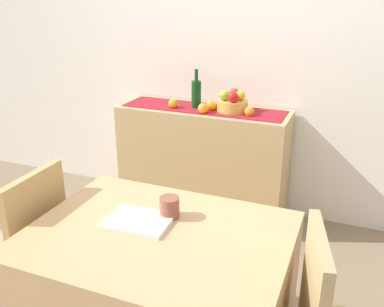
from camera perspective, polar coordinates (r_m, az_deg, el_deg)
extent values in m
cube|color=#7A6751|center=(2.72, -2.15, -17.53)|extent=(6.40, 6.40, 0.02)
cube|color=silver|center=(3.25, 6.30, 15.07)|extent=(6.40, 0.06, 2.70)
cube|color=tan|center=(3.29, 1.46, -1.24)|extent=(1.29, 0.42, 0.87)
cube|color=maroon|center=(3.15, 1.54, 6.14)|extent=(1.21, 0.32, 0.01)
cylinder|color=gold|center=(3.07, 5.50, 6.47)|extent=(0.22, 0.22, 0.08)
sphere|color=#A73726|center=(3.11, 5.75, 8.13)|extent=(0.08, 0.08, 0.08)
sphere|color=red|center=(2.99, 5.58, 7.64)|extent=(0.08, 0.08, 0.08)
sphere|color=#8DB42D|center=(3.05, 4.41, 7.90)|extent=(0.08, 0.08, 0.08)
sphere|color=gold|center=(3.06, 6.56, 7.83)|extent=(0.07, 0.07, 0.07)
cylinder|color=#0F3F17|center=(3.14, 0.58, 7.99)|extent=(0.07, 0.07, 0.21)
cylinder|color=#0F3F17|center=(3.11, 0.59, 10.60)|extent=(0.03, 0.03, 0.09)
sphere|color=orange|center=(3.15, -2.60, 6.76)|extent=(0.07, 0.07, 0.07)
sphere|color=orange|center=(3.01, 1.53, 6.13)|extent=(0.08, 0.08, 0.08)
sphere|color=orange|center=(2.97, 7.79, 5.65)|extent=(0.07, 0.07, 0.07)
sphere|color=orange|center=(3.09, 2.59, 6.49)|extent=(0.08, 0.08, 0.08)
cube|color=tan|center=(2.03, -4.36, -19.58)|extent=(1.10, 0.83, 0.74)
cube|color=white|center=(1.89, -7.27, -9.05)|extent=(0.29, 0.23, 0.02)
cylinder|color=brown|center=(1.90, -3.07, -7.29)|extent=(0.09, 0.09, 0.10)
cube|color=tan|center=(2.53, -22.17, -16.12)|extent=(0.41, 0.41, 0.45)
cube|color=tan|center=(2.18, -20.27, -8.07)|extent=(0.05, 0.40, 0.45)
cube|color=tan|center=(1.67, 16.29, -17.37)|extent=(0.13, 0.40, 0.45)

